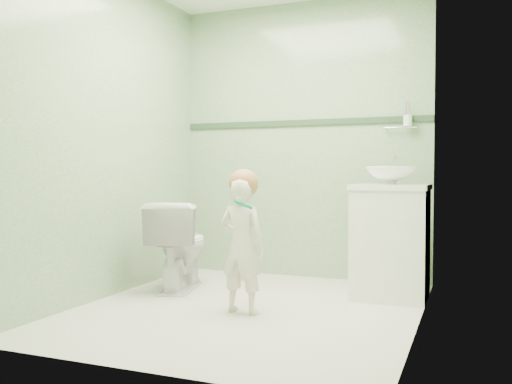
% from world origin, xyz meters
% --- Properties ---
extents(ground, '(2.50, 2.50, 0.00)m').
position_xyz_m(ground, '(0.00, 0.00, 0.00)').
color(ground, beige).
rests_on(ground, ground).
extents(room_shell, '(2.50, 2.54, 2.40)m').
position_xyz_m(room_shell, '(0.00, 0.00, 1.20)').
color(room_shell, '#74A172').
rests_on(room_shell, ground).
extents(trim_stripe, '(2.20, 0.02, 0.05)m').
position_xyz_m(trim_stripe, '(0.00, 1.24, 1.35)').
color(trim_stripe, '#2A432B').
rests_on(trim_stripe, room_shell).
extents(vanity, '(0.52, 0.50, 0.80)m').
position_xyz_m(vanity, '(0.84, 0.70, 0.40)').
color(vanity, white).
rests_on(vanity, ground).
extents(counter, '(0.54, 0.52, 0.04)m').
position_xyz_m(counter, '(0.84, 0.70, 0.81)').
color(counter, white).
rests_on(counter, vanity).
extents(basin, '(0.37, 0.37, 0.13)m').
position_xyz_m(basin, '(0.84, 0.70, 0.89)').
color(basin, white).
rests_on(basin, counter).
extents(faucet, '(0.03, 0.13, 0.18)m').
position_xyz_m(faucet, '(0.84, 0.89, 0.97)').
color(faucet, silver).
rests_on(faucet, counter).
extents(cup_holder, '(0.26, 0.07, 0.21)m').
position_xyz_m(cup_holder, '(0.89, 1.18, 1.33)').
color(cup_holder, silver).
rests_on(cup_holder, room_shell).
extents(toilet, '(0.53, 0.75, 0.69)m').
position_xyz_m(toilet, '(-0.74, 0.38, 0.35)').
color(toilet, white).
rests_on(toilet, ground).
extents(toddler, '(0.34, 0.24, 0.88)m').
position_xyz_m(toddler, '(0.01, -0.11, 0.44)').
color(toddler, beige).
rests_on(toddler, ground).
extents(hair_cap, '(0.19, 0.19, 0.19)m').
position_xyz_m(hair_cap, '(0.01, -0.08, 0.84)').
color(hair_cap, '#A66D41').
rests_on(hair_cap, toddler).
extents(teal_toothbrush, '(0.11, 0.13, 0.08)m').
position_xyz_m(teal_toothbrush, '(0.07, -0.24, 0.72)').
color(teal_toothbrush, '#007C57').
rests_on(teal_toothbrush, toddler).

